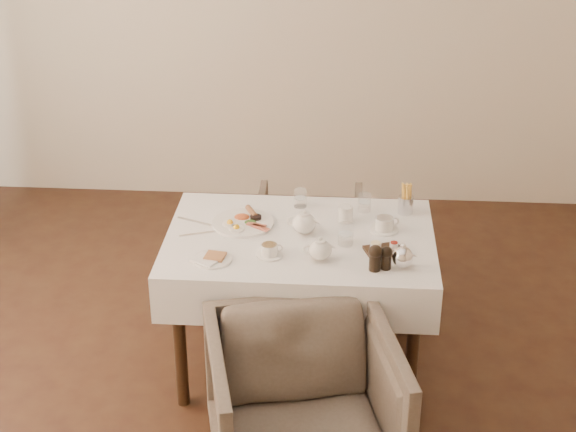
# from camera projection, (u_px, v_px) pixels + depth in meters

# --- Properties ---
(table) EXTENTS (1.28, 0.88, 0.75)m
(table) POSITION_uv_depth(u_px,v_px,m) (300.00, 257.00, 4.25)
(table) COLOR black
(table) RESTS_ON ground
(armchair_near) EXTENTS (0.92, 0.94, 0.71)m
(armchair_near) POSITION_uv_depth(u_px,v_px,m) (304.00, 409.00, 3.68)
(armchair_near) COLOR brown
(armchair_near) RESTS_ON ground
(armchair_far) EXTENTS (0.61, 0.63, 0.57)m
(armchair_far) POSITION_uv_depth(u_px,v_px,m) (309.00, 243.00, 5.12)
(armchair_far) COLOR brown
(armchair_far) RESTS_ON ground
(breakfast_plate) EXTENTS (0.30, 0.30, 0.04)m
(breakfast_plate) POSITION_uv_depth(u_px,v_px,m) (244.00, 222.00, 4.31)
(breakfast_plate) COLOR white
(breakfast_plate) RESTS_ON table
(side_plate) EXTENTS (0.19, 0.18, 0.02)m
(side_plate) POSITION_uv_depth(u_px,v_px,m) (211.00, 259.00, 3.99)
(side_plate) COLOR white
(side_plate) RESTS_ON table
(teapot_centre) EXTENTS (0.18, 0.15, 0.13)m
(teapot_centre) POSITION_uv_depth(u_px,v_px,m) (304.00, 222.00, 4.20)
(teapot_centre) COLOR white
(teapot_centre) RESTS_ON table
(teapot_front) EXTENTS (0.16, 0.14, 0.12)m
(teapot_front) POSITION_uv_depth(u_px,v_px,m) (320.00, 248.00, 3.97)
(teapot_front) COLOR white
(teapot_front) RESTS_ON table
(creamer) EXTENTS (0.07, 0.07, 0.08)m
(creamer) POSITION_uv_depth(u_px,v_px,m) (346.00, 214.00, 4.32)
(creamer) COLOR white
(creamer) RESTS_ON table
(teacup_near) EXTENTS (0.12, 0.12, 0.06)m
(teacup_near) POSITION_uv_depth(u_px,v_px,m) (269.00, 251.00, 4.02)
(teacup_near) COLOR white
(teacup_near) RESTS_ON table
(teacup_far) EXTENTS (0.14, 0.14, 0.07)m
(teacup_far) POSITION_uv_depth(u_px,v_px,m) (384.00, 225.00, 4.24)
(teacup_far) COLOR white
(teacup_far) RESTS_ON table
(glass_left) EXTENTS (0.08, 0.08, 0.09)m
(glass_left) POSITION_uv_depth(u_px,v_px,m) (300.00, 198.00, 4.47)
(glass_left) COLOR silver
(glass_left) RESTS_ON table
(glass_mid) EXTENTS (0.09, 0.09, 0.10)m
(glass_mid) POSITION_uv_depth(u_px,v_px,m) (346.00, 234.00, 4.11)
(glass_mid) COLOR silver
(glass_mid) RESTS_ON table
(glass_right) EXTENTS (0.08, 0.08, 0.09)m
(glass_right) POSITION_uv_depth(u_px,v_px,m) (365.00, 202.00, 4.42)
(glass_right) COLOR silver
(glass_right) RESTS_ON table
(condiment_board) EXTENTS (0.20, 0.16, 0.04)m
(condiment_board) POSITION_uv_depth(u_px,v_px,m) (383.00, 249.00, 4.06)
(condiment_board) COLOR black
(condiment_board) RESTS_ON table
(pepper_mill_left) EXTENTS (0.07, 0.07, 0.12)m
(pepper_mill_left) POSITION_uv_depth(u_px,v_px,m) (375.00, 258.00, 3.89)
(pepper_mill_left) COLOR black
(pepper_mill_left) RESTS_ON table
(pepper_mill_right) EXTENTS (0.07, 0.07, 0.11)m
(pepper_mill_right) POSITION_uv_depth(u_px,v_px,m) (386.00, 258.00, 3.90)
(pepper_mill_right) COLOR black
(pepper_mill_right) RESTS_ON table
(silver_pot) EXTENTS (0.13, 0.12, 0.12)m
(silver_pot) POSITION_uv_depth(u_px,v_px,m) (403.00, 255.00, 3.91)
(silver_pot) COLOR white
(silver_pot) RESTS_ON table
(fries_cup) EXTENTS (0.08, 0.08, 0.16)m
(fries_cup) POSITION_uv_depth(u_px,v_px,m) (406.00, 200.00, 4.39)
(fries_cup) COLOR silver
(fries_cup) RESTS_ON table
(cutlery_fork) EXTENTS (0.18, 0.09, 0.00)m
(cutlery_fork) POSITION_uv_depth(u_px,v_px,m) (194.00, 221.00, 4.33)
(cutlery_fork) COLOR silver
(cutlery_fork) RESTS_ON table
(cutlery_knife) EXTENTS (0.17, 0.08, 0.00)m
(cutlery_knife) POSITION_uv_depth(u_px,v_px,m) (198.00, 234.00, 4.22)
(cutlery_knife) COLOR silver
(cutlery_knife) RESTS_ON table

